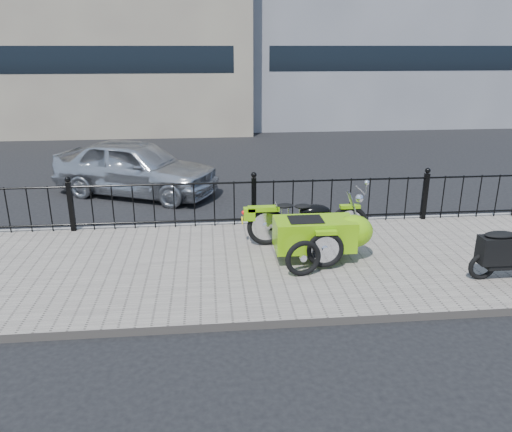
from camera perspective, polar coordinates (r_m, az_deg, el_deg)
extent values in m
plane|color=black|center=(8.82, 0.56, -4.55)|extent=(120.00, 120.00, 0.00)
cube|color=slate|center=(8.34, 0.94, -5.53)|extent=(30.00, 3.80, 0.12)
cube|color=gray|center=(10.13, -0.32, -1.00)|extent=(30.00, 0.10, 0.12)
cylinder|color=black|center=(9.71, -0.25, 3.88)|extent=(14.00, 0.04, 0.04)
cylinder|color=black|center=(9.93, -0.24, -0.30)|extent=(14.00, 0.04, 0.04)
cube|color=black|center=(10.12, -20.38, 0.99)|extent=(0.09, 0.09, 0.96)
sphere|color=black|center=(9.98, -20.73, 3.94)|extent=(0.11, 0.11, 0.11)
cube|color=black|center=(9.82, -0.25, 1.68)|extent=(0.09, 0.09, 0.96)
sphere|color=black|center=(9.67, -0.25, 4.74)|extent=(0.11, 0.11, 0.11)
cube|color=black|center=(10.72, 18.73, 2.14)|extent=(0.09, 0.09, 0.96)
sphere|color=black|center=(10.59, 19.04, 4.94)|extent=(0.11, 0.11, 0.11)
cube|color=black|center=(20.71, -20.86, 16.34)|extent=(12.50, 0.06, 1.00)
cube|color=black|center=(22.49, 15.53, 16.97)|extent=(10.50, 0.06, 1.00)
torus|color=black|center=(9.13, 10.57, -0.89)|extent=(0.69, 0.09, 0.69)
torus|color=black|center=(8.84, 1.18, -1.24)|extent=(0.69, 0.09, 0.69)
torus|color=black|center=(7.93, 7.92, -3.85)|extent=(0.60, 0.08, 0.60)
cube|color=gray|center=(8.95, 5.95, -0.95)|extent=(0.34, 0.22, 0.24)
cylinder|color=black|center=(8.97, 5.94, -1.37)|extent=(1.40, 0.04, 0.04)
ellipsoid|color=black|center=(8.90, 6.76, 0.54)|extent=(0.54, 0.29, 0.26)
cylinder|color=silver|center=(9.00, 11.90, 2.87)|extent=(0.03, 0.56, 0.03)
cylinder|color=silver|center=(9.05, 11.05, 0.97)|extent=(0.25, 0.04, 0.59)
sphere|color=silver|center=(9.03, 11.72, 2.01)|extent=(0.15, 0.15, 0.15)
cube|color=#75BC0B|center=(9.03, 10.69, 1.08)|extent=(0.36, 0.12, 0.06)
cube|color=#75BC0B|center=(8.72, 0.87, 0.85)|extent=(0.55, 0.16, 0.08)
ellipsoid|color=black|center=(8.82, 5.39, 1.11)|extent=(0.31, 0.22, 0.08)
ellipsoid|color=black|center=(8.76, 3.34, 1.17)|extent=(0.31, 0.22, 0.08)
sphere|color=red|center=(8.71, -1.42, 0.40)|extent=(0.07, 0.07, 0.07)
cube|color=yellow|center=(8.86, -1.59, -0.50)|extent=(0.02, 0.14, 0.10)
cube|color=#75BC0B|center=(8.22, 6.66, -2.04)|extent=(1.30, 0.62, 0.50)
ellipsoid|color=#75BC0B|center=(8.37, 11.03, -1.70)|extent=(0.65, 0.60, 0.54)
cube|color=black|center=(8.11, 5.69, -0.56)|extent=(0.55, 0.43, 0.06)
cube|color=#75BC0B|center=(7.82, 8.02, -1.89)|extent=(0.34, 0.11, 0.06)
torus|color=black|center=(8.34, 24.42, -5.24)|extent=(0.43, 0.07, 0.43)
cube|color=black|center=(8.36, 25.92, -3.50)|extent=(0.58, 0.27, 0.42)
ellipsoid|color=black|center=(8.28, 26.16, -1.94)|extent=(0.49, 0.25, 0.10)
torus|color=black|center=(7.72, 5.42, -4.83)|extent=(0.59, 0.19, 0.58)
imported|color=#B0B2B7|center=(12.57, -13.60, 5.42)|extent=(4.36, 3.15, 1.38)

